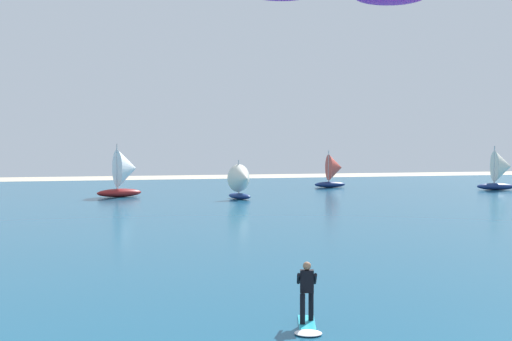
# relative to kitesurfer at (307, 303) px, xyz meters

# --- Properties ---
(ocean) EXTENTS (160.00, 90.00, 0.10)m
(ocean) POSITION_rel_kitesurfer_xyz_m (-1.16, 31.51, -0.65)
(ocean) COLOR navy
(ocean) RESTS_ON ground
(kitesurfer) EXTENTS (1.14, 2.03, 1.67)m
(kitesurfer) POSITION_rel_kitesurfer_xyz_m (0.00, 0.00, 0.00)
(kitesurfer) COLOR #26B2CC
(kitesurfer) RESTS_ON ocean
(sailboat_trailing) EXTENTS (4.49, 3.91, 5.07)m
(sailboat_trailing) POSITION_rel_kitesurfer_xyz_m (-1.93, 45.03, 1.72)
(sailboat_trailing) COLOR maroon
(sailboat_trailing) RESTS_ON ocean
(sailboat_anchored_offshore) EXTENTS (2.85, 3.18, 3.58)m
(sailboat_anchored_offshore) POSITION_rel_kitesurfer_xyz_m (8.09, 39.07, 1.04)
(sailboat_anchored_offshore) COLOR navy
(sailboat_anchored_offshore) RESTS_ON ocean
(sailboat_outermost) EXTENTS (4.35, 3.87, 4.89)m
(sailboat_outermost) POSITION_rel_kitesurfer_xyz_m (38.88, 43.64, 1.63)
(sailboat_outermost) COLOR navy
(sailboat_outermost) RESTS_ON ocean
(sailboat_heeled_over) EXTENTS (3.81, 3.27, 4.38)m
(sailboat_heeled_over) POSITION_rel_kitesurfer_xyz_m (22.73, 52.73, 1.40)
(sailboat_heeled_over) COLOR navy
(sailboat_heeled_over) RESTS_ON ocean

